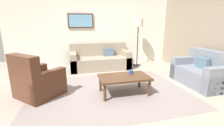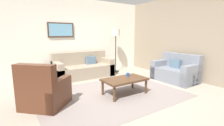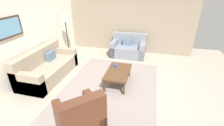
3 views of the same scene
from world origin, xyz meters
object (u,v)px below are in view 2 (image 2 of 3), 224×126
at_px(couch_main, 83,68).
at_px(framed_artwork, 61,30).
at_px(armchair_leather, 44,93).
at_px(cup, 128,75).
at_px(coffee_table, 125,80).
at_px(couch_loveseat, 176,72).
at_px(lamp_standing, 116,37).

height_order(couch_main, framed_artwork, framed_artwork).
bearing_deg(framed_artwork, armchair_leather, -115.29).
bearing_deg(couch_main, framed_artwork, 144.56).
bearing_deg(armchair_leather, framed_artwork, 64.71).
distance_m(couch_main, cup, 2.15).
bearing_deg(coffee_table, armchair_leather, 170.38).
distance_m(couch_loveseat, framed_artwork, 4.15).
xyz_separation_m(coffee_table, framed_artwork, (-0.75, 2.67, 1.30)).
xyz_separation_m(lamp_standing, framed_artwork, (-2.01, 0.44, 0.25)).
bearing_deg(armchair_leather, lamp_standing, 31.54).
bearing_deg(lamp_standing, armchair_leather, -148.46).
bearing_deg(lamp_standing, cup, -116.72).
distance_m(armchair_leather, cup, 2.08).
bearing_deg(framed_artwork, cup, -69.32).
bearing_deg(lamp_standing, coffee_table, -119.53).
relative_size(couch_main, coffee_table, 1.85).
distance_m(armchair_leather, lamp_standing, 3.83).
relative_size(coffee_table, cup, 12.08).
bearing_deg(coffee_table, framed_artwork, 105.67).
height_order(couch_main, cup, couch_main).
bearing_deg(lamp_standing, framed_artwork, 167.80).
bearing_deg(couch_main, coffee_table, -85.95).
bearing_deg(couch_main, armchair_leather, -131.33).
bearing_deg(couch_loveseat, lamp_standing, 112.39).
relative_size(couch_main, couch_loveseat, 1.52).
height_order(armchair_leather, framed_artwork, framed_artwork).
height_order(couch_loveseat, cup, couch_loveseat).
relative_size(couch_loveseat, lamp_standing, 0.78).
distance_m(cup, framed_artwork, 2.96).
bearing_deg(cup, coffee_table, -147.24).
xyz_separation_m(couch_main, couch_loveseat, (2.33, -2.20, 0.01)).
bearing_deg(couch_main, couch_loveseat, -43.44).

